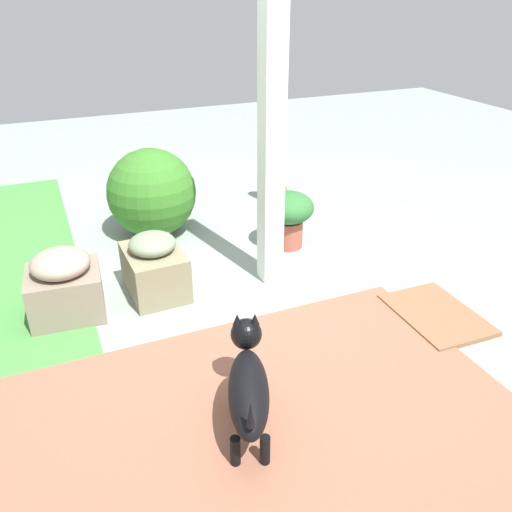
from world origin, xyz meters
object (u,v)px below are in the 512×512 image
terracotta_pot_tall (275,183)px  dog (248,384)px  round_shrub (152,193)px  porch_pillar (272,134)px  stone_planter_far (64,285)px  doormat (436,315)px  terracotta_pot_broad (288,214)px  stone_planter_mid (155,267)px

terracotta_pot_tall → dog: bearing=152.6°
dog → round_shrub: bearing=-2.6°
porch_pillar → stone_planter_far: bearing=86.7°
porch_pillar → dog: size_ratio=3.09×
porch_pillar → stone_planter_far: 1.58m
doormat → terracotta_pot_broad: bearing=18.6°
stone_planter_mid → terracotta_pot_broad: (0.29, -1.12, 0.08)m
stone_planter_far → terracotta_pot_broad: 1.72m
terracotta_pot_tall → doormat: 2.11m
stone_planter_far → terracotta_pot_tall: terracotta_pot_tall is taller
stone_planter_mid → round_shrub: 0.97m
terracotta_pot_tall → porch_pillar: bearing=153.7°
stone_planter_mid → dog: size_ratio=0.74×
stone_planter_far → doormat: 2.32m
stone_planter_mid → stone_planter_far: size_ratio=1.06×
round_shrub → terracotta_pot_tall: bearing=-80.8°
round_shrub → terracotta_pot_broad: round_shrub is taller
doormat → terracotta_pot_tall: bearing=4.0°
stone_planter_far → doormat: stone_planter_far is taller
terracotta_pot_broad → dog: (-1.65, 1.01, -0.01)m
terracotta_pot_broad → doormat: bearing=-161.4°
round_shrub → stone_planter_mid: bearing=167.2°
round_shrub → doormat: size_ratio=1.14×
stone_planter_mid → terracotta_pot_tall: (1.12, -1.40, 0.01)m
stone_planter_mid → terracotta_pot_broad: size_ratio=1.11×
stone_planter_mid → stone_planter_far: bearing=94.0°
porch_pillar → dog: 1.61m
round_shrub → dog: (-2.30, 0.10, -0.09)m
dog → doormat: 1.51m
porch_pillar → terracotta_pot_broad: porch_pillar is taller
dog → doormat: bearing=-74.6°
porch_pillar → doormat: porch_pillar is taller
porch_pillar → terracotta_pot_tall: 1.61m
stone_planter_far → dog: bearing=-152.9°
porch_pillar → dog: bearing=151.6°
round_shrub → dog: bearing=177.4°
porch_pillar → terracotta_pot_tall: porch_pillar is taller
terracotta_pot_broad → doormat: size_ratio=0.71×
stone_planter_mid → round_shrub: (0.93, -0.21, 0.16)m
porch_pillar → round_shrub: porch_pillar is taller
terracotta_pot_broad → terracotta_pot_tall: 0.88m
porch_pillar → terracotta_pot_broad: size_ratio=4.60×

